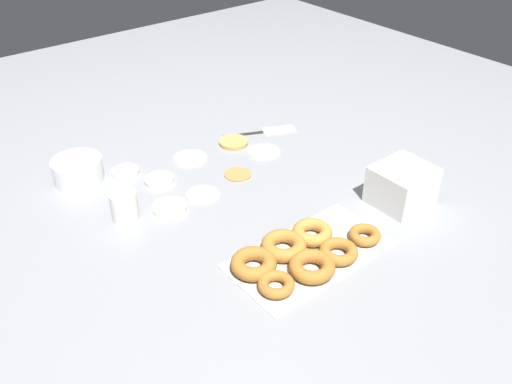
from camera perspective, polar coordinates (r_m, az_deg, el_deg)
name	(u,v)px	position (r m, az deg, el deg)	size (l,w,h in m)	color
ground_plane	(237,181)	(1.62, -1.98, 1.20)	(3.00, 3.00, 0.00)	gray
pancake_0	(264,151)	(1.76, 0.83, 4.33)	(0.10, 0.10, 0.01)	silver
pancake_1	(238,174)	(1.64, -1.93, 1.93)	(0.08, 0.08, 0.01)	#B27F42
pancake_2	(159,180)	(1.63, -10.17, 1.26)	(0.09, 0.09, 0.01)	silver
pancake_3	(234,142)	(1.81, -2.37, 5.26)	(0.10, 0.10, 0.01)	tan
pancake_4	(190,158)	(1.74, -6.97, 3.61)	(0.11, 0.11, 0.01)	silver
pancake_5	(170,208)	(1.51, -9.08, -1.64)	(0.09, 0.09, 0.01)	silver
pancake_6	(126,172)	(1.69, -13.57, 2.09)	(0.08, 0.08, 0.01)	silver
pancake_7	(203,194)	(1.56, -5.58, -0.24)	(0.09, 0.09, 0.01)	beige
donut_tray	(302,253)	(1.33, 4.87, -6.46)	(0.41, 0.22, 0.04)	silver
batter_bowl	(78,170)	(1.69, -18.25, 2.22)	(0.15, 0.15, 0.07)	white
container_stack	(402,185)	(1.55, 15.10, 0.69)	(0.15, 0.14, 0.11)	white
paper_cup	(124,206)	(1.48, -13.70, -1.42)	(0.07, 0.07, 0.08)	white
spatula	(271,131)	(1.89, 1.60, 6.46)	(0.25, 0.14, 0.01)	black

